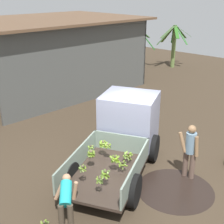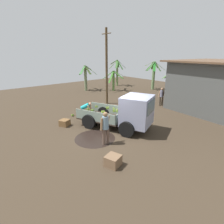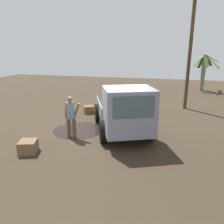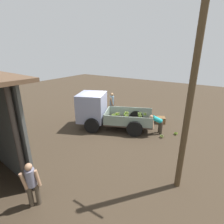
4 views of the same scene
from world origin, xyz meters
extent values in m
plane|color=#3C3022|center=(0.00, 0.00, 0.00)|extent=(36.00, 36.00, 0.00)
cylinder|color=black|center=(-0.02, -1.58, 0.00)|extent=(2.15, 2.15, 0.01)
cube|color=#362A23|center=(-1.29, -0.11, 0.48)|extent=(3.19, 2.68, 0.08)
cube|color=gray|center=(-1.62, 0.67, 0.81)|extent=(2.53, 1.10, 0.58)
cube|color=gray|center=(-0.96, -0.90, 0.81)|extent=(2.53, 1.10, 0.58)
cube|color=gray|center=(-0.05, 0.40, 0.81)|extent=(0.73, 1.64, 0.58)
cube|color=#8D92AE|center=(0.78, 0.76, 1.26)|extent=(2.08, 2.18, 1.65)
cube|color=#4C606B|center=(1.50, 1.06, 1.59)|extent=(0.56, 1.28, 0.73)
cylinder|color=black|center=(0.22, 1.51, 0.44)|extent=(0.89, 0.54, 0.88)
cylinder|color=black|center=(0.92, -0.17, 0.44)|extent=(0.89, 0.54, 0.88)
cylinder|color=black|center=(-2.02, 0.57, 0.44)|extent=(0.89, 0.54, 0.88)
cylinder|color=black|center=(-1.31, -1.11, 0.44)|extent=(0.89, 0.54, 0.88)
sphere|color=brown|center=(-2.06, -0.02, 1.05)|extent=(0.07, 0.07, 0.07)
cylinder|color=olive|center=(-2.01, -0.01, 0.98)|extent=(0.06, 0.14, 0.16)
cylinder|color=#5E8B25|center=(-2.04, 0.05, 0.99)|extent=(0.17, 0.08, 0.13)
cylinder|color=#5B7735|center=(-2.10, 0.01, 0.98)|extent=(0.11, 0.13, 0.16)
cylinder|color=olive|center=(-2.12, -0.04, 0.99)|extent=(0.09, 0.17, 0.14)
cylinder|color=olive|center=(-2.08, -0.07, 0.98)|extent=(0.16, 0.08, 0.15)
cylinder|color=olive|center=(-2.00, -0.06, 1.01)|extent=(0.14, 0.16, 0.10)
sphere|color=#443D2C|center=(-0.93, -0.40, 0.81)|extent=(0.08, 0.08, 0.08)
cylinder|color=olive|center=(-0.89, -0.33, 0.76)|extent=(0.19, 0.13, 0.13)
cylinder|color=olive|center=(-0.99, -0.34, 0.76)|extent=(0.17, 0.18, 0.11)
cylinder|color=olive|center=(-0.98, -0.40, 0.73)|extent=(0.05, 0.16, 0.19)
cylinder|color=#84AC31|center=(-0.95, -0.48, 0.76)|extent=(0.21, 0.10, 0.12)
cylinder|color=#82AE44|center=(-0.88, -0.46, 0.75)|extent=(0.18, 0.14, 0.15)
cylinder|color=olive|center=(-0.86, -0.39, 0.73)|extent=(0.07, 0.17, 0.17)
sphere|color=#433D2C|center=(-1.10, 0.67, 1.01)|extent=(0.07, 0.07, 0.07)
cylinder|color=olive|center=(-1.12, 0.62, 0.97)|extent=(0.15, 0.10, 0.11)
cylinder|color=#7EAB43|center=(-1.07, 0.62, 0.96)|extent=(0.14, 0.12, 0.12)
cylinder|color=#8EA74A|center=(-1.05, 0.69, 0.97)|extent=(0.11, 0.14, 0.10)
cylinder|color=olive|center=(-1.10, 0.70, 0.95)|extent=(0.12, 0.06, 0.14)
cylinder|color=#7EA836|center=(-1.15, 0.68, 0.96)|extent=(0.07, 0.14, 0.12)
sphere|color=#49422F|center=(-1.07, -0.24, 0.99)|extent=(0.09, 0.09, 0.09)
cylinder|color=olive|center=(-1.12, -0.27, 0.91)|extent=(0.13, 0.17, 0.19)
cylinder|color=#80AB23|center=(-1.10, -0.29, 0.91)|extent=(0.18, 0.13, 0.19)
cylinder|color=#85AE29|center=(-1.04, -0.30, 0.92)|extent=(0.19, 0.11, 0.18)
cylinder|color=olive|center=(-1.01, -0.26, 0.91)|extent=(0.10, 0.17, 0.20)
cylinder|color=olive|center=(-0.99, -0.22, 0.93)|extent=(0.10, 0.21, 0.16)
cylinder|color=#70A521|center=(-1.03, -0.18, 0.92)|extent=(0.19, 0.14, 0.18)
cylinder|color=#557C1C|center=(-1.09, -0.18, 0.91)|extent=(0.18, 0.11, 0.19)
cylinder|color=olive|center=(-1.15, -0.21, 0.95)|extent=(0.11, 0.22, 0.12)
sphere|color=brown|center=(-2.09, -0.65, 1.01)|extent=(0.06, 0.06, 0.06)
cylinder|color=olive|center=(-2.07, -0.70, 0.94)|extent=(0.14, 0.08, 0.15)
cylinder|color=#90A94B|center=(-2.04, -0.66, 0.93)|extent=(0.06, 0.13, 0.16)
cylinder|color=olive|center=(-2.04, -0.61, 0.95)|extent=(0.12, 0.14, 0.14)
cylinder|color=#7AAA3C|center=(-2.09, -0.60, 0.93)|extent=(0.13, 0.04, 0.16)
cylinder|color=olive|center=(-2.13, -0.61, 0.94)|extent=(0.13, 0.12, 0.15)
cylinder|color=olive|center=(-2.15, -0.66, 0.95)|extent=(0.06, 0.16, 0.14)
cylinder|color=olive|center=(-2.11, -0.69, 0.93)|extent=(0.13, 0.09, 0.16)
sphere|color=brown|center=(-1.78, -0.54, 0.99)|extent=(0.08, 0.08, 0.08)
cylinder|color=#87AD4A|center=(-1.73, -0.58, 0.90)|extent=(0.14, 0.16, 0.19)
cylinder|color=olive|center=(-1.71, -0.51, 0.92)|extent=(0.13, 0.20, 0.16)
cylinder|color=#58792B|center=(-1.78, -0.47, 0.92)|extent=(0.19, 0.05, 0.16)
cylinder|color=olive|center=(-1.83, -0.50, 0.91)|extent=(0.15, 0.17, 0.18)
cylinder|color=#7DA833|center=(-1.83, -0.57, 0.90)|extent=(0.11, 0.17, 0.19)
cylinder|color=#5D8220|center=(-1.78, -0.61, 0.91)|extent=(0.18, 0.08, 0.19)
sphere|color=brown|center=(-1.38, 0.36, 1.06)|extent=(0.09, 0.09, 0.09)
cylinder|color=#537A1E|center=(-1.38, 0.30, 1.00)|extent=(0.18, 0.07, 0.16)
cylinder|color=olive|center=(-1.33, 0.31, 1.02)|extent=(0.16, 0.18, 0.11)
cylinder|color=olive|center=(-1.33, 0.37, 0.99)|extent=(0.09, 0.17, 0.17)
cylinder|color=olive|center=(-1.35, 0.40, 0.98)|extent=(0.15, 0.14, 0.18)
cylinder|color=#597D24|center=(-1.39, 0.42, 0.99)|extent=(0.18, 0.08, 0.16)
cylinder|color=#87AA45|center=(-1.42, 0.40, 0.98)|extent=(0.15, 0.15, 0.18)
cylinder|color=olive|center=(-1.44, 0.35, 0.99)|extent=(0.07, 0.17, 0.17)
cylinder|color=#5E7C1E|center=(-1.42, 0.31, 0.99)|extent=(0.17, 0.14, 0.17)
sphere|color=brown|center=(-0.46, -0.21, 0.83)|extent=(0.09, 0.09, 0.09)
cylinder|color=#7EB124|center=(-0.40, -0.18, 0.75)|extent=(0.14, 0.19, 0.18)
cylinder|color=#7DAD38|center=(-0.47, -0.12, 0.78)|extent=(0.23, 0.07, 0.12)
cylinder|color=olive|center=(-0.52, -0.15, 0.76)|extent=(0.18, 0.18, 0.16)
cylinder|color=olive|center=(-0.53, -0.23, 0.75)|extent=(0.07, 0.19, 0.19)
cylinder|color=olive|center=(-0.49, -0.27, 0.74)|extent=(0.18, 0.12, 0.20)
cylinder|color=#8EAB44|center=(-0.43, -0.29, 0.77)|extent=(0.21, 0.13, 0.15)
cylinder|color=olive|center=(-0.38, -0.24, 0.76)|extent=(0.11, 0.22, 0.15)
sphere|color=brown|center=(-0.71, 0.34, 1.03)|extent=(0.07, 0.07, 0.07)
cylinder|color=#649623|center=(-0.69, 0.39, 0.97)|extent=(0.15, 0.08, 0.14)
cylinder|color=olive|center=(-0.74, 0.39, 0.98)|extent=(0.15, 0.12, 0.12)
cylinder|color=olive|center=(-0.77, 0.37, 0.98)|extent=(0.10, 0.16, 0.12)
cylinder|color=olive|center=(-0.77, 0.31, 0.99)|extent=(0.10, 0.17, 0.11)
cylinder|color=olive|center=(-0.72, 0.30, 0.96)|extent=(0.13, 0.08, 0.15)
cylinder|color=olive|center=(-0.68, 0.29, 0.97)|extent=(0.14, 0.10, 0.14)
cylinder|color=#5D791D|center=(-0.66, 0.32, 0.97)|extent=(0.08, 0.14, 0.15)
cylinder|color=#6FA524|center=(-0.67, 0.36, 0.97)|extent=(0.09, 0.14, 0.15)
sphere|color=brown|center=(-0.67, 0.58, 1.01)|extent=(0.07, 0.07, 0.07)
cylinder|color=olive|center=(-0.73, 0.60, 0.93)|extent=(0.09, 0.19, 0.18)
cylinder|color=olive|center=(-0.74, 0.55, 0.94)|extent=(0.13, 0.20, 0.16)
cylinder|color=olive|center=(-0.68, 0.53, 0.93)|extent=(0.17, 0.09, 0.20)
cylinder|color=#8AAE4E|center=(-0.64, 0.52, 0.93)|extent=(0.18, 0.11, 0.19)
cylinder|color=olive|center=(-0.58, 0.56, 0.96)|extent=(0.11, 0.22, 0.13)
cylinder|color=olive|center=(-0.61, 0.60, 0.92)|extent=(0.09, 0.17, 0.20)
cylinder|color=olive|center=(-0.63, 0.65, 0.95)|extent=(0.20, 0.12, 0.16)
cylinder|color=#80AD2C|center=(-0.70, 0.64, 0.93)|extent=(0.18, 0.13, 0.18)
cube|color=#4F514F|center=(3.38, 5.62, 1.84)|extent=(8.70, 0.82, 3.68)
cylinder|color=#3F3833|center=(-0.29, 11.70, 1.84)|extent=(0.16, 0.16, 3.68)
cylinder|color=#3F3833|center=(-0.75, 6.17, 1.84)|extent=(0.16, 0.16, 3.68)
cylinder|color=#4B3924|center=(-4.94, 3.13, 3.12)|extent=(0.20, 0.20, 6.24)
cylinder|color=#4B3924|center=(-4.94, 3.13, 5.79)|extent=(1.15, 0.07, 0.07)
cylinder|color=#5D873F|center=(-8.94, 7.29, 1.15)|extent=(0.27, 0.27, 2.30)
cube|color=#2E551E|center=(-8.23, 7.42, 1.94)|extent=(1.48, 0.53, 0.83)
cube|color=#355023|center=(-8.54, 7.89, 1.99)|extent=(0.99, 1.32, 0.74)
cube|color=#345D25|center=(-9.23, 8.02, 1.96)|extent=(0.86, 1.56, 0.79)
cube|color=#335B1C|center=(-9.61, 7.16, 1.89)|extent=(1.39, 0.46, 0.94)
cube|color=#397D29|center=(-9.33, 6.81, 1.89)|extent=(1.00, 1.14, 0.94)
cube|color=#336E21|center=(-8.69, 6.75, 1.73)|extent=(0.69, 1.18, 1.26)
cylinder|color=#6B8B58|center=(-6.38, 11.56, 1.65)|extent=(0.35, 0.35, 3.31)
cube|color=#385524|center=(-5.93, 11.60, 2.82)|extent=(0.94, 0.33, 1.10)
cube|color=#527E35|center=(-5.91, 12.07, 2.83)|extent=(1.07, 1.16, 1.08)
cube|color=#2F551D|center=(-6.46, 12.06, 2.95)|extent=(0.36, 1.04, 0.83)
cube|color=#3A7926|center=(-6.80, 11.90, 2.87)|extent=(1.03, 0.91, 1.00)
cube|color=#47892C|center=(-6.97, 11.53, 2.78)|extent=(1.21, 0.26, 1.17)
cube|color=#486B20|center=(-6.81, 11.21, 3.09)|extent=(1.04, 0.89, 0.55)
cube|color=#2C5126|center=(-6.42, 10.96, 2.85)|extent=(0.36, 1.23, 1.03)
cube|color=#217122|center=(-6.07, 11.20, 2.83)|extent=(0.82, 0.90, 1.07)
cylinder|color=#70815A|center=(-11.17, 4.81, 1.44)|extent=(0.33, 0.33, 2.89)
cube|color=#3B4F22|center=(-10.67, 4.86, 2.47)|extent=(1.04, 0.36, 0.96)
cube|color=#3B5830|center=(-10.75, 5.34, 2.43)|extent=(1.03, 1.21, 1.04)
cube|color=#5B7B40|center=(-11.37, 5.35, 2.65)|extent=(0.62, 1.17, 0.60)
cube|color=#326928|center=(-11.83, 5.19, 2.46)|extent=(1.47, 1.01, 0.98)
cube|color=#2B5317|center=(-11.58, 4.65, 2.38)|extent=(0.93, 0.57, 1.14)
cube|color=#3B7939|center=(-11.27, 4.46, 2.45)|extent=(0.40, 0.78, 1.00)
cube|color=#366F33|center=(-10.87, 4.31, 2.49)|extent=(0.79, 1.12, 0.91)
cylinder|color=#507147|center=(-3.87, 12.21, 1.33)|extent=(0.24, 0.24, 2.65)
cube|color=#2F6D26|center=(-3.44, 12.22, 2.12)|extent=(0.88, 0.27, 1.17)
cube|color=#2D4E29|center=(-3.49, 12.70, 2.04)|extent=(0.93, 1.10, 1.35)
cube|color=#368B24|center=(-3.89, 12.65, 2.23)|extent=(0.24, 0.89, 0.95)
cube|color=#235316|center=(-4.20, 12.61, 2.00)|extent=(0.82, 0.94, 1.41)
cube|color=#435F2E|center=(-4.56, 12.20, 2.07)|extent=(1.38, 0.26, 1.28)
cube|color=#4E7F3C|center=(-4.35, 11.71, 2.12)|extent=(1.17, 1.21, 1.18)
cube|color=#377226|center=(-3.94, 11.54, 2.25)|extent=(0.32, 1.38, 0.93)
cube|color=#457A2C|center=(-3.44, 11.72, 2.34)|extent=(1.08, 1.18, 0.74)
cylinder|color=olive|center=(-11.22, 9.89, 1.70)|extent=(0.26, 0.26, 3.40)
cube|color=#315629|center=(-10.61, 9.84, 2.86)|extent=(1.25, 0.31, 1.18)
cube|color=#2F5424|center=(-10.89, 10.37, 2.90)|extent=(0.90, 1.13, 1.11)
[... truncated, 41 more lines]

